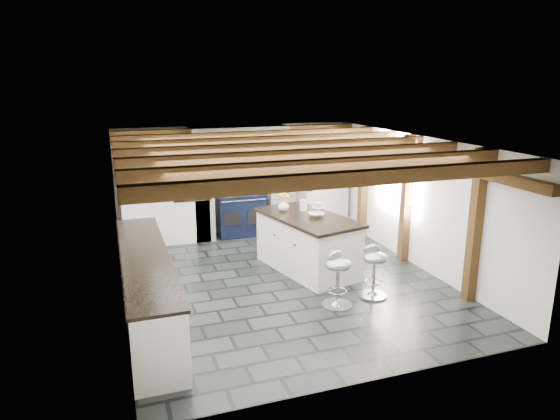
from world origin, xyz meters
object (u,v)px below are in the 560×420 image
object	(u,v)px
range_cooker	(241,213)
kitchen_island	(307,242)
bar_stool_far	(337,273)
bar_stool_near	(374,265)

from	to	relation	value
range_cooker	kitchen_island	bearing A→B (deg)	-76.16
bar_stool_far	kitchen_island	bearing A→B (deg)	60.36
range_cooker	bar_stool_far	world-z (taller)	range_cooker
bar_stool_far	range_cooker	bearing A→B (deg)	72.22
bar_stool_near	kitchen_island	bearing A→B (deg)	120.25
range_cooker	kitchen_island	distance (m)	2.41
kitchen_island	bar_stool_near	xyz separation A→B (m)	(0.54, -1.36, 0.00)
kitchen_island	bar_stool_near	world-z (taller)	kitchen_island
range_cooker	bar_stool_near	distance (m)	3.87
range_cooker	bar_stool_far	xyz separation A→B (m)	(0.44, -3.83, 0.05)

